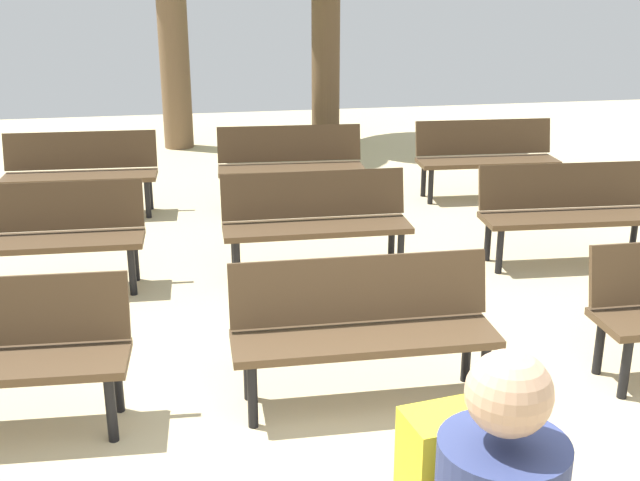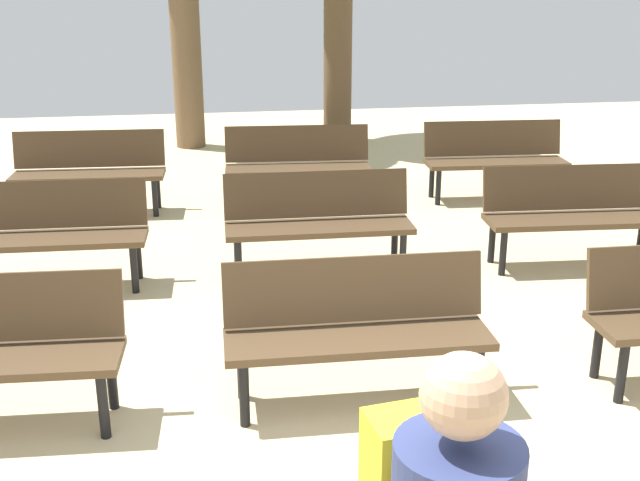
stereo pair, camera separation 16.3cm
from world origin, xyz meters
TOP-DOWN VIEW (x-y plane):
  - bench_r0_c1 at (0.01, 1.58)m, footprint 1.61×0.51m
  - bench_r1_c0 at (-2.15, 3.77)m, footprint 1.62×0.54m
  - bench_r1_c1 at (0.10, 3.73)m, footprint 1.61×0.52m
  - bench_r1_c2 at (2.38, 3.61)m, footprint 1.63×0.58m
  - bench_r2_c0 at (-2.06, 5.91)m, footprint 1.62×0.56m
  - bench_r2_c1 at (0.20, 5.84)m, footprint 1.63×0.58m
  - bench_r2_c2 at (2.46, 5.78)m, footprint 1.62×0.57m

SIDE VIEW (x-z plane):
  - bench_r0_c1 at x=0.01m, z-range 0.07..0.94m
  - bench_r1_c0 at x=-2.15m, z-range 0.07..0.94m
  - bench_r1_c1 at x=0.10m, z-range 0.07..0.94m
  - bench_r1_c2 at x=2.38m, z-range 0.07..0.94m
  - bench_r2_c0 at x=-2.06m, z-range 0.07..0.94m
  - bench_r2_c1 at x=0.20m, z-range 0.07..0.94m
  - bench_r2_c2 at x=2.46m, z-range 0.07..0.94m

